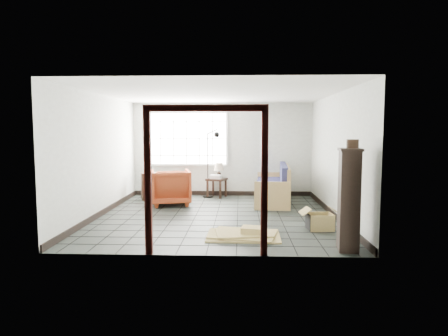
{
  "coord_description": "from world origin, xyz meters",
  "views": [
    {
      "loc": [
        0.49,
        -8.44,
        1.83
      ],
      "look_at": [
        0.15,
        0.3,
        1.01
      ],
      "focal_mm": 32.0,
      "sensor_mm": 36.0,
      "label": 1
    }
  ],
  "objects_px": {
    "side_table": "(217,182)",
    "armchair": "(171,185)",
    "tall_shelf": "(349,199)",
    "futon_sofa": "(275,189)"
  },
  "relations": [
    {
      "from": "futon_sofa",
      "to": "side_table",
      "type": "xyz_separation_m",
      "value": [
        -1.53,
        0.72,
        0.08
      ]
    },
    {
      "from": "armchair",
      "to": "side_table",
      "type": "height_order",
      "value": "armchair"
    },
    {
      "from": "tall_shelf",
      "to": "futon_sofa",
      "type": "bearing_deg",
      "value": 107.3
    },
    {
      "from": "futon_sofa",
      "to": "tall_shelf",
      "type": "distance_m",
      "value": 4.17
    },
    {
      "from": "side_table",
      "to": "armchair",
      "type": "bearing_deg",
      "value": -132.76
    },
    {
      "from": "side_table",
      "to": "tall_shelf",
      "type": "distance_m",
      "value": 5.33
    },
    {
      "from": "armchair",
      "to": "futon_sofa",
      "type": "bearing_deg",
      "value": 176.32
    },
    {
      "from": "side_table",
      "to": "tall_shelf",
      "type": "xyz_separation_m",
      "value": [
        2.29,
        -4.8,
        0.36
      ]
    },
    {
      "from": "futon_sofa",
      "to": "side_table",
      "type": "distance_m",
      "value": 1.7
    },
    {
      "from": "tall_shelf",
      "to": "side_table",
      "type": "bearing_deg",
      "value": 122.32
    }
  ]
}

